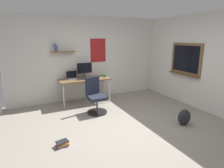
# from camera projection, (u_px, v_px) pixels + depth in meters

# --- Properties ---
(ground_plane) EXTENTS (5.20, 5.20, 0.00)m
(ground_plane) POSITION_uv_depth(u_px,v_px,m) (127.00, 128.00, 4.09)
(ground_plane) COLOR gray
(ground_plane) RESTS_ON ground
(wall_back) EXTENTS (5.00, 0.30, 2.60)m
(wall_back) POSITION_uv_depth(u_px,v_px,m) (89.00, 58.00, 5.91)
(wall_back) COLOR silver
(wall_back) RESTS_ON ground
(wall_right) EXTENTS (0.22, 5.00, 2.60)m
(wall_right) POSITION_uv_depth(u_px,v_px,m) (208.00, 63.00, 4.82)
(wall_right) COLOR silver
(wall_right) RESTS_ON ground
(desk) EXTENTS (1.53, 0.65, 0.74)m
(desk) POSITION_uv_depth(u_px,v_px,m) (85.00, 81.00, 5.59)
(desk) COLOR brown
(desk) RESTS_ON ground
(office_chair) EXTENTS (0.52, 0.53, 0.95)m
(office_chair) POSITION_uv_depth(u_px,v_px,m) (96.00, 98.00, 4.87)
(office_chair) COLOR black
(office_chair) RESTS_ON ground
(laptop) EXTENTS (0.31, 0.21, 0.23)m
(laptop) POSITION_uv_depth(u_px,v_px,m) (72.00, 77.00, 5.55)
(laptop) COLOR #ADAFB5
(laptop) RESTS_ON desk
(monitor_primary) EXTENTS (0.46, 0.17, 0.46)m
(monitor_primary) POSITION_uv_depth(u_px,v_px,m) (85.00, 69.00, 5.61)
(monitor_primary) COLOR #38383D
(monitor_primary) RESTS_ON desk
(keyboard) EXTENTS (0.37, 0.13, 0.02)m
(keyboard) POSITION_uv_depth(u_px,v_px,m) (83.00, 79.00, 5.47)
(keyboard) COLOR black
(keyboard) RESTS_ON desk
(computer_mouse) EXTENTS (0.10, 0.06, 0.03)m
(computer_mouse) POSITION_uv_depth(u_px,v_px,m) (92.00, 78.00, 5.58)
(computer_mouse) COLOR #262628
(computer_mouse) RESTS_ON desk
(coffee_mug) EXTENTS (0.08, 0.08, 0.09)m
(coffee_mug) POSITION_uv_depth(u_px,v_px,m) (105.00, 75.00, 5.82)
(coffee_mug) COLOR #338C4C
(coffee_mug) RESTS_ON desk
(backpack) EXTENTS (0.32, 0.22, 0.37)m
(backpack) POSITION_uv_depth(u_px,v_px,m) (184.00, 117.00, 4.22)
(backpack) COLOR #232328
(backpack) RESTS_ON ground
(book_stack_on_floor) EXTENTS (0.25, 0.20, 0.10)m
(book_stack_on_floor) POSITION_uv_depth(u_px,v_px,m) (63.00, 143.00, 3.41)
(book_stack_on_floor) COLOR #7A3D99
(book_stack_on_floor) RESTS_ON ground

